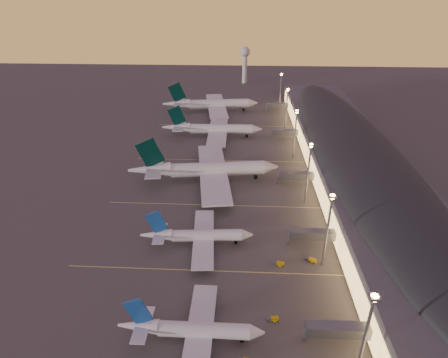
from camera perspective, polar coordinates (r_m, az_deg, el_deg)
ground at (r=124.74m, az=-2.05°, el=-12.30°), size 700.00×700.00×0.00m
airliner_narrow_south at (r=100.45m, az=-5.02°, el=-21.91°), size 36.59×32.53×13.13m
airliner_narrow_north at (r=129.77m, az=-4.12°, el=-8.61°), size 38.58×34.55×13.78m
airliner_wide_near at (r=170.31m, az=-2.97°, el=1.44°), size 68.27×62.74×21.85m
airliner_wide_mid at (r=223.84m, az=-1.80°, el=7.64°), size 59.27×53.83×19.01m
airliner_wide_far at (r=272.44m, az=-2.00°, el=11.33°), size 67.94×62.46×21.75m
terminal_building at (r=190.01m, az=18.83°, el=3.80°), size 56.35×255.00×17.46m
light_masts at (r=174.48m, az=11.63°, el=5.81°), size 2.20×217.20×25.90m
radar_tower at (r=360.70m, az=3.21°, el=17.82°), size 9.00×9.00×32.50m
lane_markings at (r=157.64m, az=-0.82°, el=-3.07°), size 90.00×180.36×0.00m
baggage_tug_b at (r=107.22m, az=7.50°, el=-20.38°), size 3.28×1.58×0.95m
baggage_tug_c at (r=123.96m, az=8.37°, el=-12.62°), size 3.87×2.41×1.08m
baggage_tug_d at (r=127.21m, az=13.14°, el=-11.94°), size 3.85×3.04×1.08m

